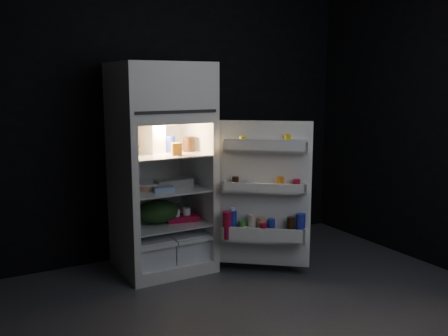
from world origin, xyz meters
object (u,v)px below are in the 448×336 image
fridge_door (264,197)px  milk_jug (153,139)px  egg_carton (174,183)px  refrigerator (160,160)px  yogurt_tray (182,218)px

fridge_door → milk_jug: fridge_door is taller
egg_carton → fridge_door: bearing=-42.0°
milk_jug → egg_carton: milk_jug is taller
refrigerator → milk_jug: (-0.07, -0.02, 0.19)m
refrigerator → fridge_door: bearing=-42.2°
fridge_door → yogurt_tray: bearing=136.2°
yogurt_tray → egg_carton: bearing=167.7°
refrigerator → egg_carton: refrigerator is taller
refrigerator → milk_jug: bearing=-166.1°
egg_carton → yogurt_tray: bearing=-23.5°
refrigerator → fridge_door: (0.67, -0.61, -0.27)m
fridge_door → milk_jug: bearing=141.5°
yogurt_tray → milk_jug: bearing=168.7°
refrigerator → milk_jug: size_ratio=7.42×
refrigerator → milk_jug: refrigerator is taller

